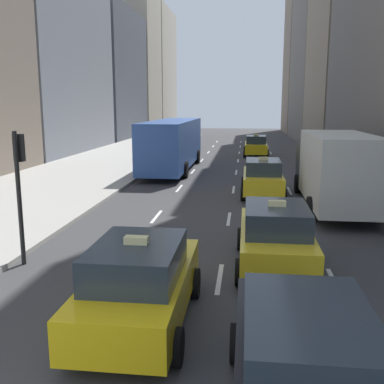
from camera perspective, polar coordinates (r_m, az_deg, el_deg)
sidewalk_left at (r=31.55m, az=-12.05°, el=3.17°), size 8.00×66.00×0.15m
lane_markings at (r=25.93m, az=5.49°, el=1.54°), size 5.72×56.00×0.01m
building_row_left at (r=48.58m, az=-15.17°, el=22.31°), size 6.00×89.91×33.12m
taxi_lead at (r=21.52m, az=8.96°, el=1.86°), size 2.02×4.40×1.87m
taxi_second at (r=8.91m, az=-6.64°, el=-11.37°), size 2.02×4.40×1.87m
taxi_third at (r=12.03m, az=10.54°, el=-5.50°), size 2.02×4.40×1.87m
taxi_fourth at (r=38.17m, az=8.11°, el=5.85°), size 2.02×4.40×1.87m
sedan_black_near at (r=6.46m, az=14.04°, el=-20.67°), size 2.02×4.57×1.79m
city_bus at (r=29.69m, az=-2.47°, el=6.25°), size 2.80×11.61×3.25m
box_truck at (r=19.43m, az=17.56°, el=2.97°), size 2.58×8.40×3.15m
traffic_light_pole at (r=12.70m, az=-21.08°, el=1.90°), size 0.24×0.42×3.60m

